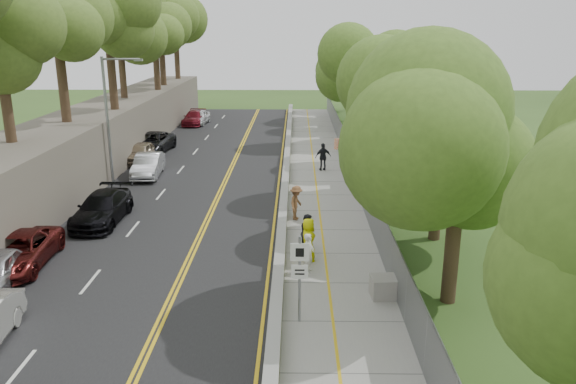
% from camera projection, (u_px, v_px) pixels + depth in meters
% --- Properties ---
extents(ground, '(140.00, 140.00, 0.00)m').
position_uv_depth(ground, '(272.00, 284.00, 22.07)').
color(ground, '#33511E').
rests_on(ground, ground).
extents(road, '(11.20, 66.00, 0.04)m').
position_uv_depth(road, '(199.00, 181.00, 36.53)').
color(road, black).
rests_on(road, ground).
extents(sidewalk, '(4.20, 66.00, 0.05)m').
position_uv_depth(sidewalk, '(321.00, 182.00, 36.41)').
color(sidewalk, gray).
rests_on(sidewalk, ground).
extents(jersey_barrier, '(0.42, 66.00, 0.60)m').
position_uv_depth(jersey_barrier, '(286.00, 178.00, 36.37)').
color(jersey_barrier, '#B3C431').
rests_on(jersey_barrier, ground).
extents(rock_embankment, '(5.00, 66.00, 4.00)m').
position_uv_depth(rock_embankment, '(72.00, 151.00, 36.08)').
color(rock_embankment, '#595147').
rests_on(rock_embankment, ground).
extents(chainlink_fence, '(0.04, 66.00, 2.00)m').
position_uv_depth(chainlink_fence, '(354.00, 167.00, 36.11)').
color(chainlink_fence, slate).
rests_on(chainlink_fence, ground).
extents(trees_embankment, '(6.40, 66.00, 13.00)m').
position_uv_depth(trees_embankment, '(65.00, 13.00, 33.66)').
color(trees_embankment, '#5B7B2B').
rests_on(trees_embankment, rock_embankment).
extents(trees_fenceside, '(7.00, 66.00, 14.00)m').
position_uv_depth(trees_fenceside, '(396.00, 73.00, 34.37)').
color(trees_fenceside, '#58802A').
rests_on(trees_fenceside, ground).
extents(streetlight, '(2.52, 0.22, 8.00)m').
position_uv_depth(streetlight, '(111.00, 113.00, 34.33)').
color(streetlight, gray).
rests_on(streetlight, ground).
extents(signpost, '(0.62, 0.09, 3.10)m').
position_uv_depth(signpost, '(300.00, 270.00, 18.61)').
color(signpost, gray).
rests_on(signpost, sidewalk).
extents(construction_barrel, '(0.52, 0.52, 0.85)m').
position_uv_depth(construction_barrel, '(337.00, 144.00, 45.96)').
color(construction_barrel, '#FF5300').
rests_on(construction_barrel, sidewalk).
extents(concrete_block, '(1.23, 0.96, 0.78)m').
position_uv_depth(concrete_block, '(387.00, 287.00, 20.82)').
color(concrete_block, gray).
rests_on(concrete_block, sidewalk).
extents(car_2, '(2.62, 5.16, 1.40)m').
position_uv_depth(car_2, '(19.00, 251.00, 23.34)').
color(car_2, '#5A1716').
rests_on(car_2, road).
extents(car_3, '(2.17, 5.21, 1.51)m').
position_uv_depth(car_3, '(102.00, 208.00, 28.68)').
color(car_3, black).
rests_on(car_3, road).
extents(car_4, '(2.02, 4.37, 1.45)m').
position_uv_depth(car_4, '(140.00, 153.00, 41.42)').
color(car_4, tan).
rests_on(car_4, road).
extents(car_5, '(1.94, 4.70, 1.51)m').
position_uv_depth(car_5, '(148.00, 165.00, 37.52)').
color(car_5, '#B9BBC1').
rests_on(car_5, road).
extents(car_6, '(3.12, 5.91, 1.58)m').
position_uv_depth(car_6, '(151.00, 143.00, 44.57)').
color(car_6, black).
rests_on(car_6, road).
extents(car_7, '(2.02, 4.80, 1.39)m').
position_uv_depth(car_7, '(194.00, 118.00, 57.34)').
color(car_7, maroon).
rests_on(car_7, road).
extents(car_8, '(2.06, 4.38, 1.45)m').
position_uv_depth(car_8, '(199.00, 117.00, 57.62)').
color(car_8, silver).
rests_on(car_8, road).
extents(painter_0, '(0.81, 1.05, 1.90)m').
position_uv_depth(painter_0, '(308.00, 240.00, 23.87)').
color(painter_0, '#D7DD0A').
rests_on(painter_0, sidewalk).
extents(painter_1, '(0.57, 0.71, 1.67)m').
position_uv_depth(painter_1, '(309.00, 253.00, 22.76)').
color(painter_1, silver).
rests_on(painter_1, sidewalk).
extents(painter_2, '(0.72, 0.89, 1.72)m').
position_uv_depth(painter_2, '(308.00, 233.00, 24.94)').
color(painter_2, black).
rests_on(painter_2, sidewalk).
extents(painter_3, '(1.01, 1.32, 1.81)m').
position_uv_depth(painter_3, '(296.00, 203.00, 29.03)').
color(painter_3, brown).
rests_on(painter_3, sidewalk).
extents(person_far, '(1.21, 0.74, 1.92)m').
position_uv_depth(person_far, '(323.00, 157.00, 38.98)').
color(person_far, black).
rests_on(person_far, sidewalk).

